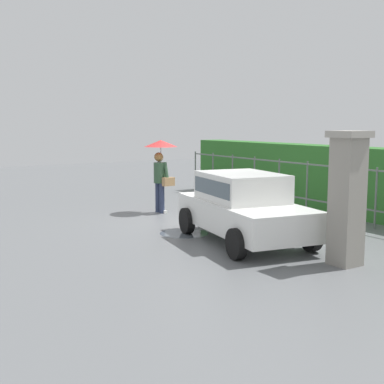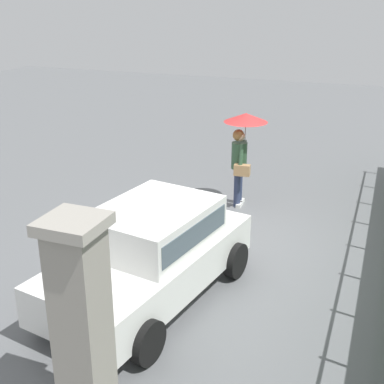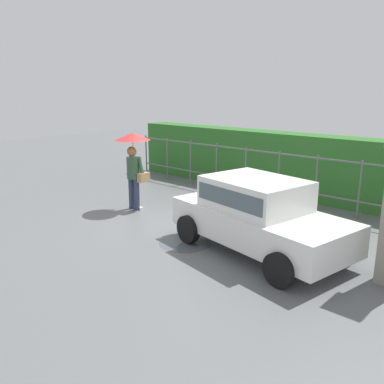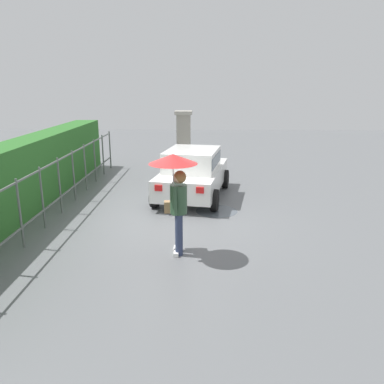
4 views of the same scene
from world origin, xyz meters
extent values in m
plane|color=slate|center=(0.00, 0.00, 0.00)|extent=(40.00, 40.00, 0.00)
cube|color=white|center=(2.20, -0.43, 0.58)|extent=(3.93, 2.25, 0.60)
cube|color=white|center=(2.05, -0.41, 1.18)|extent=(2.12, 1.74, 0.60)
cube|color=#4C5B66|center=(2.05, -0.41, 1.20)|extent=(1.97, 1.74, 0.33)
cylinder|color=black|center=(3.57, 0.18, 0.30)|extent=(0.62, 0.28, 0.60)
cylinder|color=black|center=(3.29, -1.47, 0.30)|extent=(0.62, 0.28, 0.60)
cylinder|color=black|center=(1.11, 0.61, 0.30)|extent=(0.62, 0.28, 0.60)
cylinder|color=black|center=(0.82, -1.05, 0.30)|extent=(0.62, 0.28, 0.60)
cube|color=red|center=(0.46, 0.43, 0.73)|extent=(0.09, 0.21, 0.16)
cube|color=red|center=(0.27, -0.66, 0.73)|extent=(0.09, 0.21, 0.16)
cylinder|color=#2D3856|center=(-2.05, -0.26, 0.43)|extent=(0.15, 0.15, 0.86)
cylinder|color=#2D3856|center=(-1.85, -0.24, 0.43)|extent=(0.15, 0.15, 0.86)
cube|color=white|center=(-2.05, -0.20, 0.04)|extent=(0.26, 0.10, 0.08)
cube|color=white|center=(-1.85, -0.18, 0.04)|extent=(0.26, 0.10, 0.08)
cylinder|color=#2D4C33|center=(-1.95, -0.25, 1.15)|extent=(0.34, 0.34, 0.58)
sphere|color=#DBAD89|center=(-1.95, -0.25, 1.58)|extent=(0.22, 0.22, 0.22)
sphere|color=olive|center=(-1.94, -0.28, 1.60)|extent=(0.25, 0.25, 0.25)
cylinder|color=#2D4C33|center=(-2.17, -0.19, 1.18)|extent=(0.23, 0.11, 0.56)
cylinder|color=#2D4C33|center=(-1.74, -0.15, 1.18)|extent=(0.23, 0.11, 0.56)
cylinder|color=#B2B2B7|center=(-2.04, -0.16, 1.50)|extent=(0.02, 0.02, 0.77)
cone|color=red|center=(-2.04, -0.16, 1.97)|extent=(0.94, 0.94, 0.19)
cube|color=tan|center=(-1.70, -0.11, 0.91)|extent=(0.19, 0.35, 0.24)
cylinder|color=#59605B|center=(-5.23, 3.05, 0.75)|extent=(0.05, 0.05, 1.50)
cylinder|color=#59605B|center=(-4.08, 3.05, 0.75)|extent=(0.05, 0.05, 1.50)
cylinder|color=#59605B|center=(-2.93, 3.05, 0.75)|extent=(0.05, 0.05, 1.50)
cylinder|color=#59605B|center=(-1.77, 3.05, 0.75)|extent=(0.05, 0.05, 1.50)
cylinder|color=#59605B|center=(-0.62, 3.05, 0.75)|extent=(0.05, 0.05, 1.50)
cylinder|color=#59605B|center=(0.53, 3.05, 0.75)|extent=(0.05, 0.05, 1.50)
cylinder|color=#59605B|center=(1.69, 3.05, 0.75)|extent=(0.05, 0.05, 1.50)
cylinder|color=#59605B|center=(2.84, 3.05, 0.75)|extent=(0.05, 0.05, 1.50)
cube|color=#59605B|center=(0.53, 3.05, 1.42)|extent=(11.53, 0.03, 0.04)
cube|color=#59605B|center=(0.53, 3.05, 0.45)|extent=(11.53, 0.03, 0.04)
cube|color=#2D6B28|center=(0.53, 4.06, 0.95)|extent=(12.53, 0.90, 1.90)
cylinder|color=#4C545B|center=(0.79, -1.11, 0.00)|extent=(1.14, 1.14, 0.00)
camera|label=1|loc=(10.84, -7.21, 2.56)|focal=48.16mm
camera|label=2|loc=(8.39, 2.65, 4.41)|focal=48.13mm
camera|label=3|loc=(6.35, -6.91, 3.18)|focal=37.54mm
camera|label=4|loc=(-9.32, -0.72, 3.36)|focal=36.54mm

